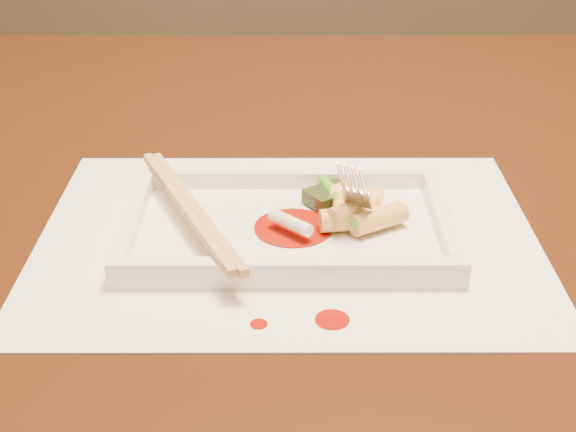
{
  "coord_description": "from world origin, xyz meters",
  "views": [
    {
      "loc": [
        0.06,
        -0.69,
        1.08
      ],
      "look_at": [
        0.06,
        -0.13,
        0.77
      ],
      "focal_mm": 50.0,
      "sensor_mm": 36.0,
      "label": 1
    }
  ],
  "objects_px": {
    "chopstick_a": "(185,208)",
    "plate_base": "(288,231)",
    "fork": "(378,133)",
    "table": "(232,258)",
    "placemat": "(288,236)"
  },
  "relations": [
    {
      "from": "fork",
      "to": "plate_base",
      "type": "bearing_deg",
      "value": -165.58
    },
    {
      "from": "table",
      "to": "chopstick_a",
      "type": "height_order",
      "value": "chopstick_a"
    },
    {
      "from": "chopstick_a",
      "to": "fork",
      "type": "distance_m",
      "value": 0.16
    },
    {
      "from": "plate_base",
      "to": "fork",
      "type": "height_order",
      "value": "fork"
    },
    {
      "from": "plate_base",
      "to": "fork",
      "type": "bearing_deg",
      "value": 14.42
    },
    {
      "from": "table",
      "to": "placemat",
      "type": "bearing_deg",
      "value": -66.82
    },
    {
      "from": "table",
      "to": "fork",
      "type": "distance_m",
      "value": 0.25
    },
    {
      "from": "plate_base",
      "to": "fork",
      "type": "distance_m",
      "value": 0.11
    },
    {
      "from": "placemat",
      "to": "fork",
      "type": "relative_size",
      "value": 2.86
    },
    {
      "from": "chopstick_a",
      "to": "fork",
      "type": "bearing_deg",
      "value": 6.75
    },
    {
      "from": "table",
      "to": "chopstick_a",
      "type": "distance_m",
      "value": 0.19
    },
    {
      "from": "table",
      "to": "placemat",
      "type": "height_order",
      "value": "placemat"
    },
    {
      "from": "plate_base",
      "to": "fork",
      "type": "xyz_separation_m",
      "value": [
        0.07,
        0.02,
        0.08
      ]
    },
    {
      "from": "chopstick_a",
      "to": "placemat",
      "type": "bearing_deg",
      "value": 0.0
    },
    {
      "from": "chopstick_a",
      "to": "plate_base",
      "type": "bearing_deg",
      "value": 0.0
    }
  ]
}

